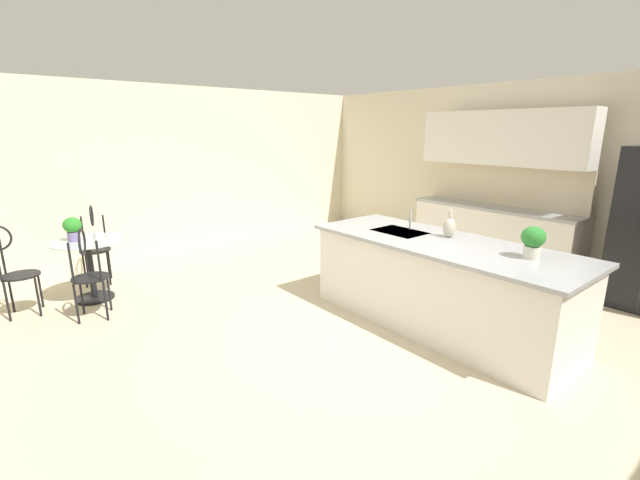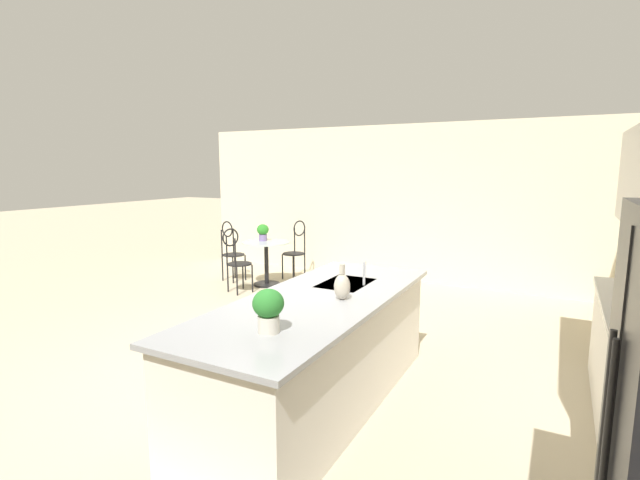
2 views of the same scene
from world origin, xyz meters
The scene contains 11 objects.
ground_plane centered at (0.00, 0.00, 0.00)m, with size 40.00×40.00×0.00m, color beige.
wall_left_window centered at (-4.26, 0.00, 1.35)m, with size 0.12×7.80×2.70m, color beige.
kitchen_island centered at (0.30, 0.85, 0.46)m, with size 2.80×1.06×0.92m.
bistro_table centered at (-2.79, -1.78, 0.45)m, with size 0.80×0.80×0.74m.
chair_near_window centered at (-3.42, -1.58, 0.57)m, with size 0.52×0.47×1.04m.
chair_by_island centered at (-2.80, -2.53, 0.57)m, with size 0.45×0.51×1.04m.
chair_toward_desk centered at (-2.16, -1.92, 0.57)m, with size 0.52×0.49×1.04m.
sink_faucet centered at (-0.25, 1.03, 1.03)m, with size 0.02×0.02×0.22m, color #B2B5BA.
potted_plant_on_table centered at (-2.87, -1.89, 0.90)m, with size 0.20×0.20×0.28m.
potted_plant_counter_far centered at (1.15, 0.95, 1.08)m, with size 0.20×0.20×0.29m.
vase_on_counter centered at (0.25, 1.05, 1.03)m, with size 0.13×0.13×0.29m.
Camera 2 is at (3.48, 2.56, 1.96)m, focal length 25.78 mm.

